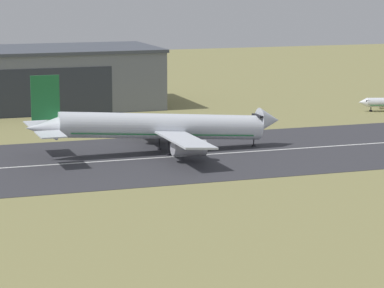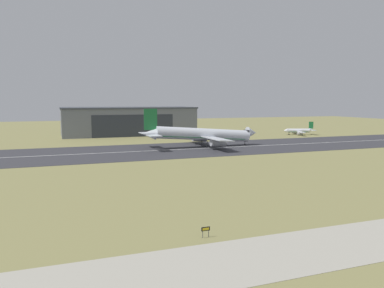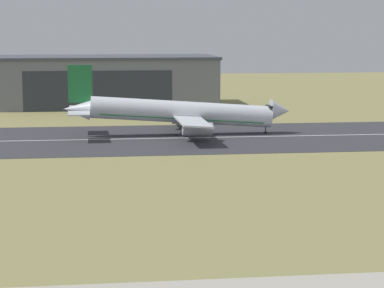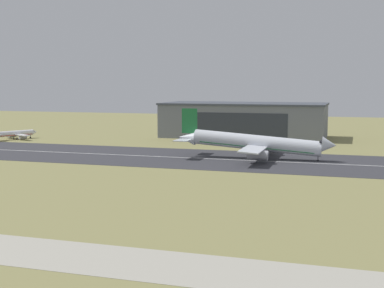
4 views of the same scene
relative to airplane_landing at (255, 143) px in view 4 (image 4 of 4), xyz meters
name	(u,v)px [view 4 (image 4 of 4)]	position (x,y,z in m)	size (l,w,h in m)	color
ground_plane	(72,191)	(-32.40, -69.37, -5.58)	(653.32, 653.32, 0.00)	olive
runway_strip	(164,157)	(-32.40, -4.89, -5.55)	(413.32, 49.37, 0.06)	#333338
runway_centreline	(164,157)	(-32.40, -4.89, -5.52)	(371.99, 0.70, 0.01)	silver
hangar_building	(244,120)	(-19.75, 74.98, 2.87)	(79.53, 34.50, 16.89)	slate
airplane_landing	(255,143)	(0.00, 0.00, 0.00)	(56.03, 44.24, 17.39)	silver
airplane_parked_centre	(15,134)	(-121.19, 31.62, -2.85)	(20.24, 23.61, 8.70)	white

